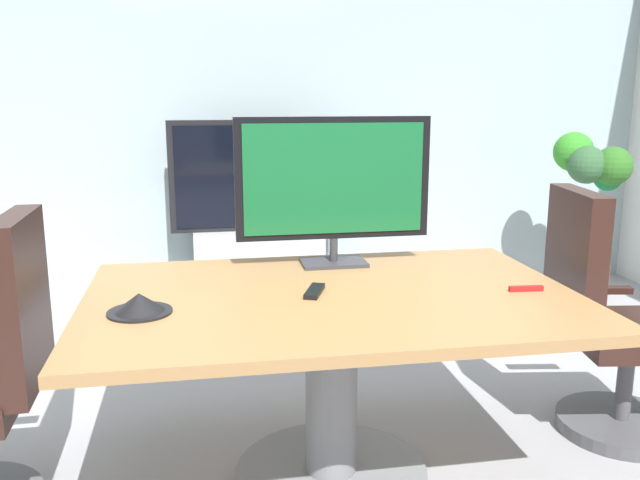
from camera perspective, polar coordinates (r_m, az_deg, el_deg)
wall_back_glass_partition at (r=4.99m, az=-6.47°, el=12.07°), size 6.27×0.10×2.93m
conference_table at (r=2.58m, az=0.99°, el=-8.65°), size 1.82×1.21×0.75m
office_chair_right at (r=3.21m, az=23.24°, el=-7.39°), size 0.63×0.61×1.09m
tv_monitor at (r=2.87m, az=1.15°, el=4.91°), size 0.84×0.18×0.64m
wall_display_unit at (r=4.76m, az=-5.24°, el=-0.37°), size 1.20×0.36×1.31m
potted_plant at (r=5.08m, az=21.90°, el=3.07°), size 0.46×0.45×1.22m
conference_phone at (r=2.37m, az=-15.09°, el=-5.29°), size 0.22×0.22×0.07m
remote_control at (r=2.51m, az=-0.47°, el=-4.36°), size 0.11×0.18×0.02m
whiteboard_marker at (r=2.65m, az=17.08°, el=-3.96°), size 0.13×0.03×0.02m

